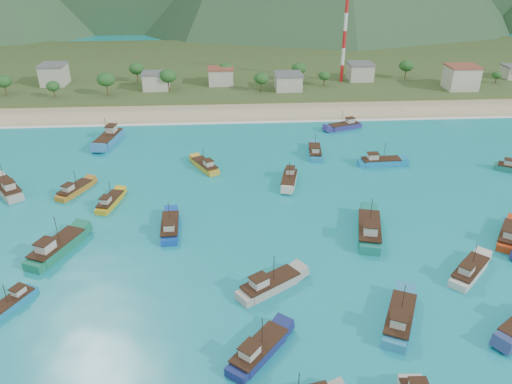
{
  "coord_description": "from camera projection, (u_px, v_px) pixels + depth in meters",
  "views": [
    {
      "loc": [
        -2.39,
        -71.56,
        49.0
      ],
      "look_at": [
        3.31,
        18.0,
        3.0
      ],
      "focal_mm": 35.0,
      "sensor_mm": 36.0,
      "label": 1
    }
  ],
  "objects": [
    {
      "name": "surf_line",
      "position": [
        234.0,
        122.0,
        147.76
      ],
      "size": [
        400.0,
        2.5,
        0.08
      ],
      "primitive_type": "cube",
      "color": "white",
      "rests_on": "ground"
    },
    {
      "name": "boat_4",
      "position": [
        56.0,
        248.0,
        86.3
      ],
      "size": [
        8.22,
        12.65,
        7.23
      ],
      "rotation": [
        0.0,
        0.0,
        5.87
      ],
      "color": "#176F50",
      "rests_on": "ground"
    },
    {
      "name": "boat_15",
      "position": [
        75.0,
        190.0,
        106.77
      ],
      "size": [
        6.51,
        9.51,
        5.47
      ],
      "rotation": [
        0.0,
        0.0,
        5.83
      ],
      "color": "#B06D20",
      "rests_on": "ground"
    },
    {
      "name": "land",
      "position": [
        230.0,
        67.0,
        210.38
      ],
      "size": [
        400.0,
        110.0,
        2.4
      ],
      "primitive_type": "cube",
      "color": "#385123",
      "rests_on": "ground"
    },
    {
      "name": "boat_12",
      "position": [
        380.0,
        162.0,
        119.88
      ],
      "size": [
        10.41,
        3.47,
        6.08
      ],
      "rotation": [
        0.0,
        0.0,
        4.75
      ],
      "color": "#1580BC",
      "rests_on": "ground"
    },
    {
      "name": "ground",
      "position": [
        244.0,
        255.0,
        86.04
      ],
      "size": [
        600.0,
        600.0,
        0.0
      ],
      "primitive_type": "plane",
      "color": "#0D8894",
      "rests_on": "ground"
    },
    {
      "name": "vegetation",
      "position": [
        215.0,
        77.0,
        174.92
      ],
      "size": [
        276.61,
        25.23,
        8.18
      ],
      "color": "#235623",
      "rests_on": "ground"
    },
    {
      "name": "beach",
      "position": [
        233.0,
        112.0,
        156.2
      ],
      "size": [
        400.0,
        18.0,
        1.2
      ],
      "primitive_type": "cube",
      "color": "beige",
      "rests_on": "ground"
    },
    {
      "name": "boat_9",
      "position": [
        170.0,
        228.0,
        92.82
      ],
      "size": [
        3.55,
        10.42,
        6.07
      ],
      "rotation": [
        0.0,
        0.0,
        0.05
      ],
      "color": "#1043A7",
      "rests_on": "ground"
    },
    {
      "name": "boat_14",
      "position": [
        469.0,
        272.0,
        80.69
      ],
      "size": [
        9.29,
        9.3,
        5.99
      ],
      "rotation": [
        0.0,
        0.0,
        5.5
      ],
      "color": "beige",
      "rests_on": "ground"
    },
    {
      "name": "boat_28",
      "position": [
        289.0,
        180.0,
        111.32
      ],
      "size": [
        4.9,
        10.04,
        5.7
      ],
      "rotation": [
        0.0,
        0.0,
        2.92
      ],
      "color": "beige",
      "rests_on": "ground"
    },
    {
      "name": "boat_7",
      "position": [
        369.0,
        231.0,
        91.3
      ],
      "size": [
        6.8,
        13.46,
        7.64
      ],
      "rotation": [
        0.0,
        0.0,
        6.04
      ],
      "color": "#157567",
      "rests_on": "ground"
    },
    {
      "name": "boat_11",
      "position": [
        109.0,
        139.0,
        133.0
      ],
      "size": [
        6.08,
        13.31,
        7.58
      ],
      "rotation": [
        0.0,
        0.0,
        2.96
      ],
      "color": "#2F75B4",
      "rests_on": "ground"
    },
    {
      "name": "boat_24",
      "position": [
        12.0,
        303.0,
        74.08
      ],
      "size": [
        5.87,
        8.25,
        4.77
      ],
      "rotation": [
        0.0,
        0.0,
        2.66
      ],
      "color": "#1576A6",
      "rests_on": "ground"
    },
    {
      "name": "boat_33",
      "position": [
        315.0,
        152.0,
        125.52
      ],
      "size": [
        3.96,
        9.91,
        5.7
      ],
      "rotation": [
        0.0,
        0.0,
        6.17
      ],
      "color": "teal",
      "rests_on": "ground"
    },
    {
      "name": "boat_16",
      "position": [
        344.0,
        126.0,
        142.64
      ],
      "size": [
        10.33,
        6.2,
        5.87
      ],
      "rotation": [
        0.0,
        0.0,
        1.92
      ],
      "color": "navy",
      "rests_on": "ground"
    },
    {
      "name": "radio_tower",
      "position": [
        345.0,
        31.0,
        175.32
      ],
      "size": [
        1.2,
        1.2,
        35.92
      ],
      "color": "red",
      "rests_on": "ground"
    },
    {
      "name": "boat_32",
      "position": [
        110.0,
        202.0,
        102.05
      ],
      "size": [
        4.66,
        9.24,
        5.24
      ],
      "rotation": [
        0.0,
        0.0,
        6.04
      ],
      "color": "gold",
      "rests_on": "ground"
    },
    {
      "name": "boat_23",
      "position": [
        399.0,
        320.0,
        70.4
      ],
      "size": [
        7.91,
        11.63,
        6.68
      ],
      "rotation": [
        0.0,
        0.0,
        5.83
      ],
      "color": "teal",
      "rests_on": "ground"
    },
    {
      "name": "boat_18",
      "position": [
        509.0,
        236.0,
        90.26
      ],
      "size": [
        8.53,
        10.2,
        6.12
      ],
      "rotation": [
        0.0,
        0.0,
        5.66
      ],
      "color": "#B93613",
      "rests_on": "ground"
    },
    {
      "name": "village",
      "position": [
        258.0,
        78.0,
        175.37
      ],
      "size": [
        212.12,
        25.94,
        7.62
      ],
      "color": "beige",
      "rests_on": "ground"
    },
    {
      "name": "boat_6",
      "position": [
        7.0,
        189.0,
        106.74
      ],
      "size": [
        9.61,
        11.22,
        6.78
      ],
      "rotation": [
        0.0,
        0.0,
        0.64
      ],
      "color": "#AAA699",
      "rests_on": "ground"
    },
    {
      "name": "boat_27",
      "position": [
        205.0,
        166.0,
        117.97
      ],
      "size": [
        7.05,
        9.71,
        5.63
      ],
      "rotation": [
        0.0,
        0.0,
        0.5
      ],
      "color": "gold",
      "rests_on": "ground"
    },
    {
      "name": "boat_17",
      "position": [
        258.0,
        351.0,
        65.16
      ],
      "size": [
        8.97,
        9.97,
        6.14
      ],
      "rotation": [
        0.0,
        0.0,
        5.59
      ],
      "color": "navy",
      "rests_on": "ground"
    },
    {
      "name": "boat_0",
      "position": [
        269.0,
        285.0,
        77.38
      ],
      "size": [
        10.79,
        8.77,
        6.42
      ],
      "rotation": [
        0.0,
        0.0,
        5.31
      ],
      "color": "#A9A199",
      "rests_on": "ground"
    }
  ]
}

